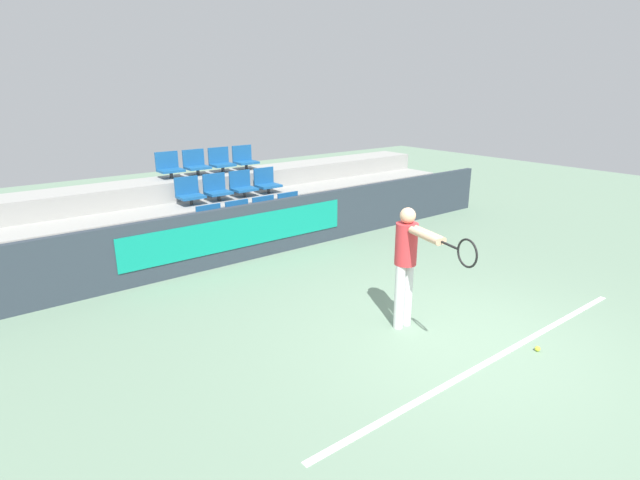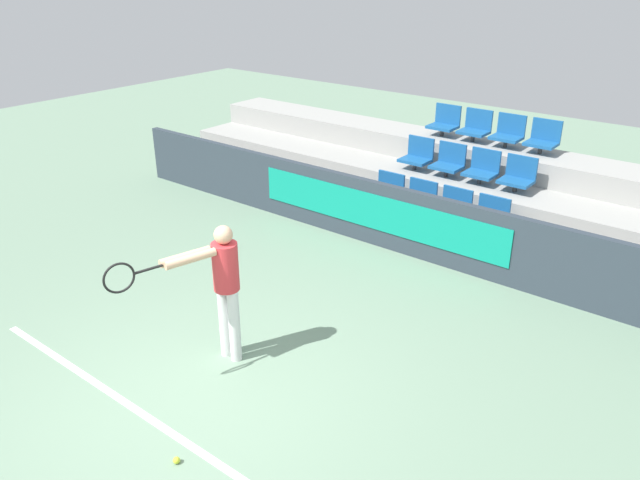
# 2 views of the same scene
# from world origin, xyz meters

# --- Properties ---
(ground_plane) EXTENTS (30.00, 30.00, 0.00)m
(ground_plane) POSITION_xyz_m (0.00, 0.00, 0.00)
(ground_plane) COLOR gray
(court_baseline) EXTENTS (5.71, 0.08, 0.01)m
(court_baseline) POSITION_xyz_m (0.00, -0.51, 0.00)
(court_baseline) COLOR white
(court_baseline) RESTS_ON ground
(barrier_wall) EXTENTS (12.21, 0.14, 1.04)m
(barrier_wall) POSITION_xyz_m (-0.02, 4.38, 0.52)
(barrier_wall) COLOR #2D3842
(barrier_wall) RESTS_ON ground
(bleacher_tier_front) EXTENTS (11.81, 0.94, 0.41)m
(bleacher_tier_front) POSITION_xyz_m (0.00, 4.93, 0.20)
(bleacher_tier_front) COLOR #9E9E99
(bleacher_tier_front) RESTS_ON ground
(bleacher_tier_middle) EXTENTS (11.81, 0.94, 0.81)m
(bleacher_tier_middle) POSITION_xyz_m (0.00, 5.86, 0.41)
(bleacher_tier_middle) COLOR #9E9E99
(bleacher_tier_middle) RESTS_ON ground
(bleacher_tier_back) EXTENTS (11.81, 0.94, 1.22)m
(bleacher_tier_back) POSITION_xyz_m (0.00, 6.80, 0.61)
(bleacher_tier_back) COLOR #9E9E99
(bleacher_tier_back) RESTS_ON ground
(stadium_chair_0) EXTENTS (0.50, 0.41, 0.55)m
(stadium_chair_0) POSITION_xyz_m (-0.91, 5.05, 0.65)
(stadium_chair_0) COLOR #333333
(stadium_chair_0) RESTS_ON bleacher_tier_front
(stadium_chair_1) EXTENTS (0.50, 0.41, 0.55)m
(stadium_chair_1) POSITION_xyz_m (-0.30, 5.05, 0.65)
(stadium_chair_1) COLOR #333333
(stadium_chair_1) RESTS_ON bleacher_tier_front
(stadium_chair_2) EXTENTS (0.50, 0.41, 0.55)m
(stadium_chair_2) POSITION_xyz_m (0.30, 5.05, 0.65)
(stadium_chair_2) COLOR #333333
(stadium_chair_2) RESTS_ON bleacher_tier_front
(stadium_chair_3) EXTENTS (0.50, 0.41, 0.55)m
(stadium_chair_3) POSITION_xyz_m (0.91, 5.05, 0.65)
(stadium_chair_3) COLOR #333333
(stadium_chair_3) RESTS_ON bleacher_tier_front
(stadium_chair_4) EXTENTS (0.50, 0.41, 0.55)m
(stadium_chair_4) POSITION_xyz_m (-0.91, 5.98, 1.05)
(stadium_chair_4) COLOR #333333
(stadium_chair_4) RESTS_ON bleacher_tier_middle
(stadium_chair_5) EXTENTS (0.50, 0.41, 0.55)m
(stadium_chair_5) POSITION_xyz_m (-0.30, 5.98, 1.05)
(stadium_chair_5) COLOR #333333
(stadium_chair_5) RESTS_ON bleacher_tier_middle
(stadium_chair_6) EXTENTS (0.50, 0.41, 0.55)m
(stadium_chair_6) POSITION_xyz_m (0.30, 5.98, 1.05)
(stadium_chair_6) COLOR #333333
(stadium_chair_6) RESTS_ON bleacher_tier_middle
(stadium_chair_7) EXTENTS (0.50, 0.41, 0.55)m
(stadium_chair_7) POSITION_xyz_m (0.91, 5.98, 1.05)
(stadium_chair_7) COLOR #333333
(stadium_chair_7) RESTS_ON bleacher_tier_middle
(stadium_chair_8) EXTENTS (0.50, 0.41, 0.55)m
(stadium_chair_8) POSITION_xyz_m (-0.91, 6.92, 1.46)
(stadium_chair_8) COLOR #333333
(stadium_chair_8) RESTS_ON bleacher_tier_back
(stadium_chair_9) EXTENTS (0.50, 0.41, 0.55)m
(stadium_chair_9) POSITION_xyz_m (-0.30, 6.92, 1.46)
(stadium_chair_9) COLOR #333333
(stadium_chair_9) RESTS_ON bleacher_tier_back
(stadium_chair_10) EXTENTS (0.50, 0.41, 0.55)m
(stadium_chair_10) POSITION_xyz_m (0.30, 6.92, 1.46)
(stadium_chair_10) COLOR #333333
(stadium_chair_10) RESTS_ON bleacher_tier_back
(stadium_chair_11) EXTENTS (0.50, 0.41, 0.55)m
(stadium_chair_11) POSITION_xyz_m (0.91, 6.92, 1.46)
(stadium_chair_11) COLOR #333333
(stadium_chair_11) RESTS_ON bleacher_tier_back
(tennis_player) EXTENTS (0.48, 1.42, 1.64)m
(tennis_player) POSITION_xyz_m (-0.29, 0.69, 1.00)
(tennis_player) COLOR silver
(tennis_player) RESTS_ON ground
(tennis_ball) EXTENTS (0.07, 0.07, 0.07)m
(tennis_ball) POSITION_xyz_m (0.54, -0.74, 0.03)
(tennis_ball) COLOR #CCDB33
(tennis_ball) RESTS_ON ground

